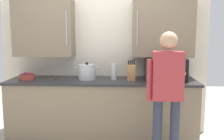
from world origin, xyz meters
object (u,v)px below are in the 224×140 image
at_px(knife_block, 131,72).
at_px(person_figure, 167,88).
at_px(fruit_bowl, 27,76).
at_px(thermos_flask, 114,72).
at_px(microwave_oven, 164,69).
at_px(stock_pot, 87,72).
at_px(wooden_spoon, 58,79).

relative_size(knife_block, person_figure, 0.20).
xyz_separation_m(fruit_bowl, thermos_flask, (1.28, -0.00, 0.07)).
distance_m(fruit_bowl, knife_block, 1.53).
xyz_separation_m(microwave_oven, fruit_bowl, (-2.00, -0.03, -0.11)).
xyz_separation_m(microwave_oven, stock_pot, (-1.11, -0.02, -0.05)).
height_order(thermos_flask, person_figure, person_figure).
height_order(knife_block, thermos_flask, knife_block).
distance_m(wooden_spoon, person_figure, 1.63).
xyz_separation_m(knife_block, person_figure, (0.39, -0.73, -0.07)).
height_order(wooden_spoon, fruit_bowl, fruit_bowl).
xyz_separation_m(knife_block, thermos_flask, (-0.25, 0.02, 0.00)).
relative_size(stock_pot, thermos_flask, 1.50).
bearing_deg(thermos_flask, stock_pot, 177.49).
relative_size(microwave_oven, knife_block, 1.82).
relative_size(microwave_oven, wooden_spoon, 2.59).
relative_size(knife_block, thermos_flask, 1.33).
bearing_deg(person_figure, fruit_bowl, 158.58).
distance_m(stock_pot, wooden_spoon, 0.44).
height_order(fruit_bowl, knife_block, knife_block).
distance_m(microwave_oven, wooden_spoon, 1.54).
height_order(stock_pot, knife_block, knife_block).
bearing_deg(microwave_oven, fruit_bowl, -179.00).
xyz_separation_m(microwave_oven, wooden_spoon, (-1.53, -0.05, -0.15)).
xyz_separation_m(wooden_spoon, knife_block, (1.06, -0.00, 0.11)).
relative_size(fruit_bowl, thermos_flask, 0.99).
bearing_deg(knife_block, fruit_bowl, 179.14).
xyz_separation_m(wooden_spoon, thermos_flask, (0.82, 0.02, 0.11)).
xyz_separation_m(microwave_oven, knife_block, (-0.47, -0.06, -0.04)).
bearing_deg(person_figure, wooden_spoon, 153.21).
xyz_separation_m(stock_pot, fruit_bowl, (-0.89, -0.01, -0.07)).
distance_m(thermos_flask, person_figure, 0.99).
bearing_deg(stock_pot, fruit_bowl, -179.15).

